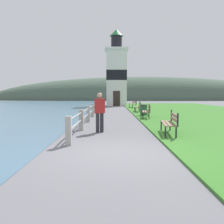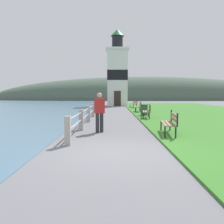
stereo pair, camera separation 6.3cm
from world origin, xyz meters
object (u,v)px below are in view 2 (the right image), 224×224
Objects in this scene: lighthouse at (117,73)px; park_bench_by_lighthouse at (134,103)px; park_bench_far at (139,106)px; park_bench_midway at (147,111)px; trash_bin at (144,110)px; park_bench_near at (170,122)px; person_strolling at (99,111)px.

park_bench_by_lighthouse is at bearing -72.73° from lighthouse.
park_bench_midway is at bearing 93.26° from park_bench_far.
lighthouse is at bearing 95.96° from trash_bin.
park_bench_near is 1.16× the size of park_bench_far.
park_bench_midway is at bearing 82.06° from park_bench_by_lighthouse.
park_bench_near is at bearing 96.28° from park_bench_midway.
park_bench_far is 13.15m from lighthouse.
park_bench_far is 0.85× the size of park_bench_by_lighthouse.
lighthouse is at bearing -78.86° from park_bench_far.
park_bench_near is at bearing 93.37° from park_bench_far.
park_bench_midway is at bearing -42.85° from person_strolling.
park_bench_far is 3.70m from trash_bin.
person_strolling is 1.97× the size of trash_bin.
person_strolling is at bearing -8.66° from park_bench_near.
person_strolling is (-1.12, -23.78, -3.50)m from lighthouse.
park_bench_by_lighthouse is 7.21m from lighthouse.
person_strolling reaches higher than park_bench_by_lighthouse.
park_bench_midway is at bearing -83.54° from park_bench_near.
park_bench_near is 0.98× the size of park_bench_by_lighthouse.
lighthouse is at bearing -79.67° from park_bench_near.
park_bench_by_lighthouse is 18.20m from person_strolling.
lighthouse reaches higher than trash_bin.
park_bench_far is (0.02, 12.07, -0.00)m from park_bench_near.
park_bench_near is 6.45m from park_bench_midway.
park_bench_by_lighthouse is 1.16× the size of person_strolling.
person_strolling is (-2.80, -11.32, 0.36)m from park_bench_far.
park_bench_midway and park_bench_far have the same top height.
park_bench_midway is 5.62m from park_bench_far.
park_bench_far is at bearing -30.78° from person_strolling.
person_strolling is 8.14m from trash_bin.
person_strolling is at bearing -92.69° from lighthouse.
lighthouse is 6.21× the size of person_strolling.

